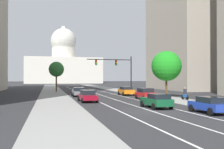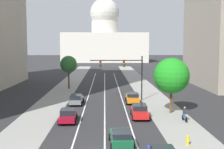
% 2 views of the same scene
% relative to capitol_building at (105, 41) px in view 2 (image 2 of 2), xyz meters
% --- Properties ---
extents(ground_plane, '(400.00, 400.00, 0.00)m').
position_rel_capitol_building_xyz_m(ground_plane, '(0.00, -96.70, -11.11)').
color(ground_plane, '#2B2B2D').
extents(sidewalk_left, '(4.87, 130.00, 0.01)m').
position_rel_capitol_building_xyz_m(sidewalk_left, '(-8.06, -101.70, -11.10)').
color(sidewalk_left, gray).
rests_on(sidewalk_left, ground).
extents(sidewalk_right, '(4.87, 130.00, 0.01)m').
position_rel_capitol_building_xyz_m(sidewalk_right, '(8.06, -101.70, -11.10)').
color(sidewalk_right, gray).
rests_on(sidewalk_right, ground).
extents(lane_stripe_left, '(0.16, 90.00, 0.01)m').
position_rel_capitol_building_xyz_m(lane_stripe_left, '(-2.81, -111.70, -11.10)').
color(lane_stripe_left, white).
rests_on(lane_stripe_left, ground).
extents(lane_stripe_center, '(0.16, 90.00, 0.01)m').
position_rel_capitol_building_xyz_m(lane_stripe_center, '(0.00, -111.70, -11.10)').
color(lane_stripe_center, white).
rests_on(lane_stripe_center, ground).
extents(lane_stripe_right, '(0.16, 90.00, 0.01)m').
position_rel_capitol_building_xyz_m(lane_stripe_right, '(2.81, -111.70, -11.10)').
color(lane_stripe_right, white).
rests_on(lane_stripe_right, ground).
extents(capitol_building, '(43.39, 24.52, 34.11)m').
position_rel_capitol_building_xyz_m(capitol_building, '(0.00, 0.00, 0.00)').
color(capitol_building, beige).
rests_on(capitol_building, ground).
extents(car_crimson, '(2.13, 4.34, 1.49)m').
position_rel_capitol_building_xyz_m(car_crimson, '(-4.22, -126.52, -10.35)').
color(car_crimson, maroon).
rests_on(car_crimson, ground).
extents(car_gray, '(2.01, 4.53, 1.48)m').
position_rel_capitol_building_xyz_m(car_gray, '(-4.22, -116.24, -10.33)').
color(car_gray, slate).
rests_on(car_gray, ground).
extents(car_green, '(2.10, 4.23, 1.44)m').
position_rel_capitol_building_xyz_m(car_green, '(1.41, -134.91, -10.36)').
color(car_green, '#14512D').
rests_on(car_green, ground).
extents(car_orange, '(2.09, 4.51, 1.50)m').
position_rel_capitol_building_xyz_m(car_orange, '(4.22, -115.21, -10.32)').
color(car_orange, orange).
rests_on(car_orange, ground).
extents(car_red, '(2.13, 4.71, 1.58)m').
position_rel_capitol_building_xyz_m(car_red, '(4.22, -124.69, -10.29)').
color(car_red, red).
rests_on(car_red, ground).
extents(traffic_signal_mast, '(8.33, 0.39, 7.03)m').
position_rel_capitol_building_xyz_m(traffic_signal_mast, '(3.35, -112.83, -6.14)').
color(traffic_signal_mast, black).
rests_on(traffic_signal_mast, ground).
extents(fire_hydrant, '(0.26, 0.35, 0.91)m').
position_rel_capitol_building_xyz_m(fire_hydrant, '(7.30, -134.92, -10.65)').
color(fire_hydrant, yellow).
rests_on(fire_hydrant, ground).
extents(cyclist, '(0.38, 1.70, 1.72)m').
position_rel_capitol_building_xyz_m(cyclist, '(9.21, -126.59, -10.26)').
color(cyclist, black).
rests_on(cyclist, ground).
extents(street_tree_near_right, '(4.61, 4.61, 7.15)m').
position_rel_capitol_building_xyz_m(street_tree_near_right, '(8.59, -122.11, -6.28)').
color(street_tree_near_right, '#51381E').
rests_on(street_tree_near_right, ground).
extents(street_tree_mid_left, '(3.35, 3.35, 6.64)m').
position_rel_capitol_building_xyz_m(street_tree_mid_left, '(-7.24, -99.92, -6.18)').
color(street_tree_mid_left, '#51381E').
rests_on(street_tree_mid_left, ground).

